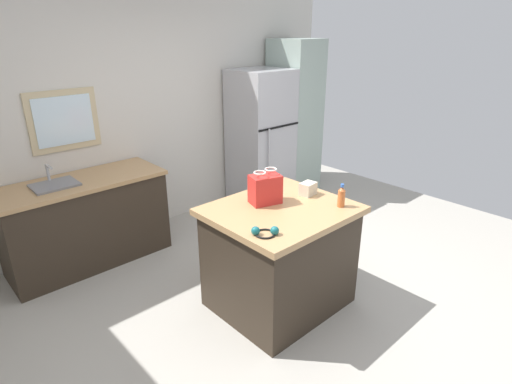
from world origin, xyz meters
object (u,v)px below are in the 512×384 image
(refrigerator, at_px, (261,138))
(tall_cabinet, at_px, (294,119))
(shopping_bag, at_px, (265,189))
(bottle, at_px, (341,197))
(ear_defenders, at_px, (265,232))
(kitchen_island, at_px, (280,257))
(small_box, at_px, (308,189))

(refrigerator, relative_size, tall_cabinet, 0.84)
(shopping_bag, xyz_separation_m, bottle, (0.40, -0.48, -0.04))
(bottle, height_order, ear_defenders, bottle)
(refrigerator, height_order, shopping_bag, refrigerator)
(kitchen_island, relative_size, refrigerator, 0.63)
(shopping_bag, distance_m, bottle, 0.63)
(tall_cabinet, height_order, shopping_bag, tall_cabinet)
(ear_defenders, bearing_deg, bottle, -4.45)
(bottle, distance_m, ear_defenders, 0.81)
(ear_defenders, bearing_deg, refrigerator, 47.32)
(kitchen_island, relative_size, ear_defenders, 5.32)
(shopping_bag, distance_m, ear_defenders, 0.59)
(tall_cabinet, relative_size, shopping_bag, 7.47)
(tall_cabinet, height_order, small_box, tall_cabinet)
(refrigerator, bearing_deg, shopping_bag, -132.38)
(tall_cabinet, bearing_deg, shopping_bag, -142.61)
(tall_cabinet, relative_size, bottle, 10.94)
(shopping_bag, height_order, ear_defenders, shopping_bag)
(refrigerator, bearing_deg, tall_cabinet, 0.02)
(kitchen_island, bearing_deg, shopping_bag, 97.97)
(refrigerator, xyz_separation_m, ear_defenders, (-1.91, -2.07, 0.05))
(shopping_bag, bearing_deg, kitchen_island, -82.03)
(kitchen_island, bearing_deg, bottle, -39.62)
(kitchen_island, xyz_separation_m, bottle, (0.38, -0.32, 0.55))
(refrigerator, height_order, ear_defenders, refrigerator)
(shopping_bag, height_order, small_box, shopping_bag)
(kitchen_island, height_order, ear_defenders, ear_defenders)
(refrigerator, relative_size, small_box, 12.93)
(kitchen_island, relative_size, small_box, 8.09)
(ear_defenders, bearing_deg, tall_cabinet, 38.92)
(small_box, bearing_deg, tall_cabinet, 45.23)
(refrigerator, bearing_deg, ear_defenders, -132.68)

